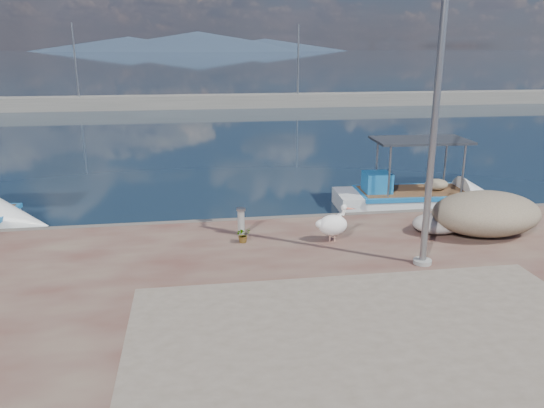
{
  "coord_description": "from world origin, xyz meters",
  "views": [
    {
      "loc": [
        -2.15,
        -10.29,
        5.56
      ],
      "look_at": [
        0.0,
        3.8,
        1.3
      ],
      "focal_mm": 35.0,
      "sensor_mm": 36.0,
      "label": 1
    }
  ],
  "objects_px": {
    "boat_right": "(414,200)",
    "pelican": "(333,224)",
    "lamp_post": "(434,127)",
    "bollard_near": "(241,220)"
  },
  "relations": [
    {
      "from": "lamp_post",
      "to": "bollard_near",
      "type": "xyz_separation_m",
      "value": [
        -4.14,
        2.67,
        -2.88
      ]
    },
    {
      "from": "boat_right",
      "to": "pelican",
      "type": "xyz_separation_m",
      "value": [
        -4.2,
        -4.36,
        0.76
      ]
    },
    {
      "from": "boat_right",
      "to": "lamp_post",
      "type": "xyz_separation_m",
      "value": [
        -2.45,
        -6.13,
        3.58
      ]
    },
    {
      "from": "pelican",
      "to": "lamp_post",
      "type": "relative_size",
      "value": 0.15
    },
    {
      "from": "boat_right",
      "to": "pelican",
      "type": "bearing_deg",
      "value": -131.17
    },
    {
      "from": "boat_right",
      "to": "lamp_post",
      "type": "relative_size",
      "value": 0.86
    },
    {
      "from": "pelican",
      "to": "lamp_post",
      "type": "xyz_separation_m",
      "value": [
        1.75,
        -1.77,
        2.81
      ]
    },
    {
      "from": "bollard_near",
      "to": "lamp_post",
      "type": "bearing_deg",
      "value": -32.77
    },
    {
      "from": "boat_right",
      "to": "bollard_near",
      "type": "height_order",
      "value": "boat_right"
    },
    {
      "from": "lamp_post",
      "to": "bollard_near",
      "type": "bearing_deg",
      "value": 147.23
    }
  ]
}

